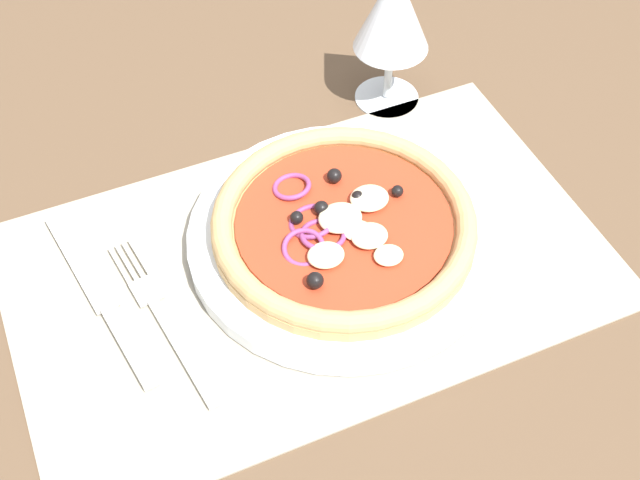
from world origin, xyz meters
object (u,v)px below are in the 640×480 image
at_px(fork, 158,311).
at_px(wine_glass, 393,11).
at_px(knife, 99,293).
at_px(pizza, 344,223).
at_px(plate, 343,237).

distance_m(fork, wine_glass, 0.34).
bearing_deg(knife, fork, -140.98).
bearing_deg(pizza, knife, 171.86).
bearing_deg(fork, plate, -95.21).
height_order(fork, knife, knife).
bearing_deg(wine_glass, plate, -127.25).
bearing_deg(wine_glass, fork, -150.06).
height_order(plate, knife, plate).
distance_m(plate, knife, 0.21).
bearing_deg(knife, plate, -106.52).
relative_size(pizza, knife, 1.11).
bearing_deg(plate, wine_glass, 52.75).
distance_m(plate, fork, 0.17).
bearing_deg(plate, knife, 171.93).
bearing_deg(fork, pizza, -95.28).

